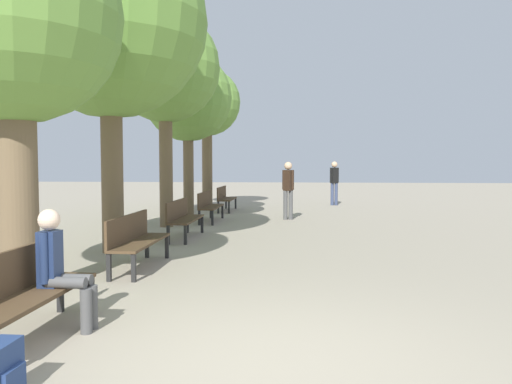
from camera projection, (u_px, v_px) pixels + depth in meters
The scene contains 15 objects.
ground_plane at pixel (260, 365), 4.11m from camera, with size 80.00×80.00×0.00m, color gray.
bench_row_0 at pixel (24, 287), 4.67m from camera, with size 0.45×1.87×0.86m.
bench_row_1 at pixel (135, 237), 7.88m from camera, with size 0.45×1.87×0.86m.
bench_row_2 at pixel (182, 216), 11.08m from camera, with size 0.45×1.87×0.86m.
bench_row_3 at pixel (208, 204), 14.28m from camera, with size 0.45×1.87×0.86m.
bench_row_4 at pixel (225, 197), 17.48m from camera, with size 0.45×1.87×0.86m.
tree_row_0 at pixel (13, 21), 6.05m from camera, with size 2.62×2.62×4.77m.
tree_row_1 at pixel (110, 21), 9.13m from camera, with size 3.59×3.59×6.09m.
tree_row_2 at pixel (165, 69), 12.91m from camera, with size 2.86×2.86×5.59m.
tree_row_3 at pixel (188, 98), 15.60m from camera, with size 2.77×2.77×5.12m.
tree_row_4 at pixel (207, 104), 18.83m from camera, with size 2.54×2.54×5.25m.
person_seated at pixel (61, 266), 4.94m from camera, with size 0.56×0.32×1.21m.
backpack at pixel (0, 372), 3.51m from camera, with size 0.22×0.36×0.40m.
pedestrian_near at pixel (288, 187), 14.74m from camera, with size 0.35×0.29×1.71m.
pedestrian_mid at pixel (334, 180), 19.84m from camera, with size 0.35×0.29×1.75m.
Camera 1 is at (0.31, -4.01, 1.66)m, focal length 35.00 mm.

